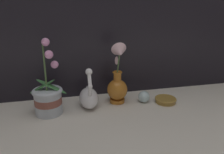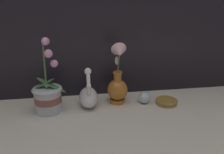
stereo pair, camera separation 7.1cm
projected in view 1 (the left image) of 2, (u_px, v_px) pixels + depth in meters
name	position (u px, v px, depth m)	size (l,w,h in m)	color
ground_plane	(115.00, 116.00, 1.06)	(2.80, 2.80, 0.00)	beige
orchid_potted_plant	(48.00, 97.00, 1.05)	(0.19, 0.15, 0.37)	#B2BCCC
swan_figurine	(89.00, 96.00, 1.13)	(0.10, 0.19, 0.22)	white
blue_vase	(118.00, 84.00, 1.16)	(0.11, 0.14, 0.34)	#B26B23
glass_sphere	(144.00, 97.00, 1.19)	(0.06, 0.06, 0.06)	silver
amber_dish	(166.00, 100.00, 1.19)	(0.12, 0.12, 0.03)	olive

